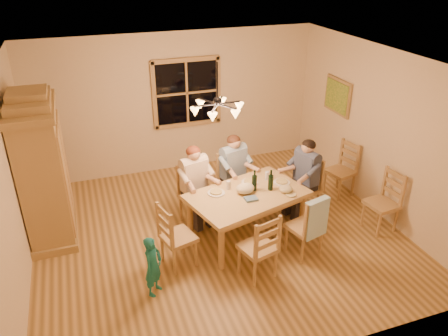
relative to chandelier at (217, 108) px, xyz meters
name	(u,v)px	position (x,y,z in m)	size (l,w,h in m)	color
floor	(218,233)	(0.00, 0.00, -2.08)	(5.50, 5.50, 0.00)	olive
ceiling	(217,62)	(0.00, 0.00, 0.62)	(5.50, 5.00, 0.02)	white
wall_back	(177,103)	(0.00, 2.50, -0.73)	(5.50, 0.02, 2.70)	beige
wall_left	(10,186)	(-2.75, 0.00, -0.73)	(0.02, 5.00, 2.70)	beige
wall_right	(378,132)	(2.75, 0.00, -0.73)	(0.02, 5.00, 2.70)	beige
window	(187,93)	(0.20, 2.47, -0.53)	(1.30, 0.06, 1.30)	black
painting	(338,96)	(2.71, 1.20, -0.48)	(0.06, 0.78, 0.64)	#9E7C44
chandelier	(217,108)	(0.00, 0.00, 0.00)	(0.77, 0.68, 0.71)	black
armoire	(44,172)	(-2.42, 0.91, -1.02)	(0.66, 1.40, 2.30)	#9E7C44
dining_table	(247,199)	(0.39, -0.20, -1.42)	(1.93, 1.46, 0.76)	tan
chair_far_left	(195,205)	(-0.23, 0.46, -1.77)	(0.54, 0.52, 0.99)	tan
chair_far_right	(234,191)	(0.50, 0.66, -1.77)	(0.54, 0.52, 0.99)	tan
chair_near_left	(257,257)	(0.19, -1.10, -1.77)	(0.54, 0.52, 0.99)	tan
chair_near_right	(304,235)	(1.02, -0.87, -1.77)	(0.54, 0.52, 0.99)	tan
chair_end_left	(179,246)	(-0.76, -0.52, -1.77)	(0.52, 0.54, 0.99)	tan
chair_end_right	(303,197)	(1.54, 0.11, -1.77)	(0.52, 0.54, 0.99)	tan
adult_woman	(194,175)	(-0.23, 0.46, -1.24)	(0.48, 0.51, 0.87)	beige
adult_plaid_man	(234,163)	(0.50, 0.66, -1.24)	(0.48, 0.51, 0.87)	#356192
adult_slate_man	(306,168)	(1.54, 0.11, -1.24)	(0.51, 0.48, 0.87)	#444F6E
towel	(316,218)	(1.07, -1.05, -1.38)	(0.38, 0.10, 0.58)	#ADD8EA
wine_bottle_a	(254,180)	(0.53, -0.14, -1.15)	(0.08, 0.08, 0.33)	black
wine_bottle_b	(271,180)	(0.76, -0.21, -1.15)	(0.08, 0.08, 0.33)	black
plate_woman	(216,193)	(-0.05, -0.05, -1.31)	(0.26, 0.26, 0.02)	white
plate_plaid	(250,182)	(0.55, 0.09, -1.31)	(0.26, 0.26, 0.02)	white
plate_slate	(282,182)	(1.02, -0.08, -1.31)	(0.26, 0.26, 0.02)	white
wine_glass_a	(228,185)	(0.17, 0.01, -1.25)	(0.06, 0.06, 0.14)	silver
wine_glass_b	(267,176)	(0.84, 0.09, -1.25)	(0.06, 0.06, 0.14)	silver
cap	(286,189)	(0.95, -0.36, -1.26)	(0.20, 0.20, 0.11)	tan
napkin	(251,199)	(0.38, -0.39, -1.30)	(0.18, 0.14, 0.03)	slate
cloth_bundle	(245,188)	(0.37, -0.18, -1.24)	(0.28, 0.22, 0.15)	beige
child	(153,266)	(-1.20, -0.98, -1.65)	(0.31, 0.20, 0.85)	#1B797A
chair_spare_front	(380,212)	(2.45, -0.71, -1.77)	(0.47, 0.48, 0.99)	tan
chair_spare_back	(339,179)	(2.45, 0.45, -1.77)	(0.51, 0.53, 0.99)	tan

